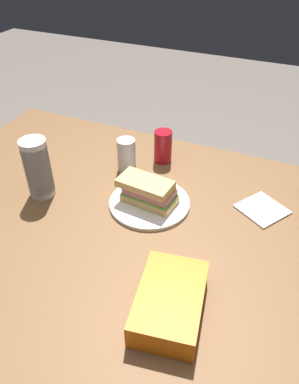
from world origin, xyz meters
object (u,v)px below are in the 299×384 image
object	(u,v)px
dining_table	(125,242)
chip_bag	(170,302)
paper_plate	(149,203)
soda_can_silver	(126,155)
sandwich	(148,191)
soda_can_red	(163,146)
plastic_cup_stack	(38,168)

from	to	relation	value
dining_table	chip_bag	size ratio (longest dim) A/B	6.68
dining_table	paper_plate	bearing A→B (deg)	-108.10
dining_table	soda_can_silver	distance (m)	0.32
dining_table	sandwich	distance (m)	0.18
dining_table	chip_bag	world-z (taller)	chip_bag
paper_plate	soda_can_red	size ratio (longest dim) A/B	2.13
sandwich	soda_can_red	xyz separation A→B (m)	(0.06, -0.26, 0.01)
chip_bag	plastic_cup_stack	bearing A→B (deg)	-124.29
soda_can_silver	paper_plate	bearing A→B (deg)	136.01
sandwich	chip_bag	bearing A→B (deg)	121.24
sandwich	soda_can_silver	size ratio (longest dim) A/B	1.56
chip_bag	soda_can_silver	world-z (taller)	soda_can_silver
sandwich	chip_bag	xyz separation A→B (m)	(-0.21, 0.34, -0.02)
dining_table	chip_bag	distance (m)	0.36
paper_plate	sandwich	xyz separation A→B (m)	(0.00, 0.00, 0.05)
soda_can_red	plastic_cup_stack	bearing A→B (deg)	50.48
dining_table	soda_can_red	xyz separation A→B (m)	(0.02, -0.37, 0.14)
paper_plate	chip_bag	bearing A→B (deg)	120.65
sandwich	soda_can_silver	world-z (taller)	soda_can_silver
soda_can_red	chip_bag	size ratio (longest dim) A/B	0.53
soda_can_red	sandwich	bearing A→B (deg)	102.16
sandwich	soda_can_red	bearing A→B (deg)	-77.84
paper_plate	soda_can_silver	bearing A→B (deg)	-43.99
soda_can_red	soda_can_silver	xyz separation A→B (m)	(0.10, 0.11, 0.00)
chip_bag	dining_table	bearing A→B (deg)	-143.87
paper_plate	plastic_cup_stack	xyz separation A→B (m)	(0.35, 0.09, 0.10)
chip_bag	plastic_cup_stack	xyz separation A→B (m)	(0.56, -0.25, 0.07)
dining_table	chip_bag	xyz separation A→B (m)	(-0.24, 0.23, 0.12)
soda_can_silver	plastic_cup_stack	bearing A→B (deg)	51.57
soda_can_silver	sandwich	bearing A→B (deg)	135.01
paper_plate	chip_bag	distance (m)	0.40
plastic_cup_stack	chip_bag	bearing A→B (deg)	155.41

